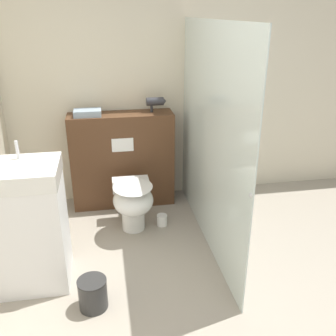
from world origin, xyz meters
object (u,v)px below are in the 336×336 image
Objects in this scene: sink_vanity at (26,226)px; waste_bin at (93,294)px; toilet at (133,201)px; hair_drier at (156,102)px.

sink_vanity reaches higher than waste_bin.
sink_vanity is at bearing -145.11° from toilet.
waste_bin is (0.47, -0.39, -0.38)m from sink_vanity.
hair_drier is (1.17, 1.21, 0.63)m from sink_vanity.
toilet is at bearing 68.84° from waste_bin.
waste_bin is at bearing -113.62° from hair_drier.
toilet is 2.78× the size of hair_drier.
waste_bin is at bearing -39.65° from sink_vanity.
sink_vanity is 0.72m from waste_bin.
sink_vanity reaches higher than toilet.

